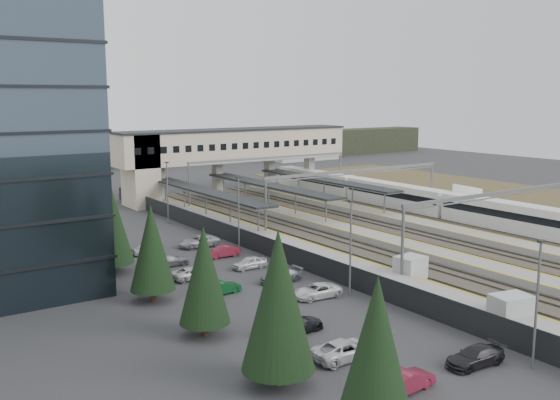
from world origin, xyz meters
TOP-DOWN VIEW (x-y plane):
  - ground at (0.00, 0.00)m, footprint 220.00×220.00m
  - conifer_row at (-22.00, -3.86)m, footprint 4.42×49.82m
  - car_park at (-13.85, -4.80)m, footprint 10.62×44.45m
  - lampposts at (-8.00, 1.25)m, footprint 0.50×53.25m
  - fence at (-6.50, 5.00)m, footprint 0.08×90.00m
  - relay_cabin_near at (-2.83, -19.72)m, footprint 3.11×2.55m
  - relay_cabin_far at (-0.71, -7.79)m, footprint 2.68×2.31m
  - rail_corridor at (9.34, 5.00)m, footprint 34.00×90.00m
  - canopies at (7.00, 27.00)m, footprint 23.10×30.00m
  - footbridge at (7.70, 42.00)m, footprint 40.40×6.40m
  - gantries at (12.00, 3.00)m, footprint 28.40×62.28m
  - train at (24.00, 18.64)m, footprint 2.73×57.06m
  - billboard at (25.97, 7.76)m, footprint 0.98×5.43m
  - treeline_far at (23.81, 92.28)m, footprint 170.00×19.00m

SIDE VIEW (x-z plane):
  - ground at x=0.00m, z-range 0.00..0.00m
  - rail_corridor at x=9.34m, z-range -0.17..0.75m
  - car_park at x=-13.85m, z-range -0.04..1.25m
  - fence at x=-6.50m, z-range 0.00..2.00m
  - relay_cabin_far at x=-0.71m, z-range 0.00..2.28m
  - relay_cabin_near at x=-2.83m, z-range 0.00..2.29m
  - train at x=24.00m, z-range 0.24..3.67m
  - treeline_far at x=23.81m, z-range -0.55..6.45m
  - billboard at x=25.97m, z-range 0.75..5.29m
  - canopies at x=7.00m, z-range 2.28..5.56m
  - lampposts at x=-8.00m, z-range 0.30..8.37m
  - conifer_row at x=-22.00m, z-range 0.09..9.59m
  - gantries at x=12.00m, z-range 2.41..9.58m
  - footbridge at x=7.70m, z-range 2.33..13.53m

